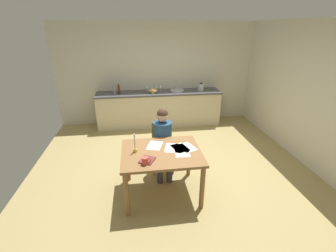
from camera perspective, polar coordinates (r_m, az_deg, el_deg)
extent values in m
cube|color=tan|center=(4.44, 1.08, -10.77)|extent=(5.20, 5.20, 0.04)
cube|color=beige|center=(6.38, -2.63, 12.59)|extent=(5.20, 0.12, 2.60)
cube|color=beige|center=(4.98, 32.40, 6.09)|extent=(0.12, 5.20, 2.60)
cube|color=beige|center=(6.25, -2.16, 4.13)|extent=(3.18, 0.60, 0.86)
cube|color=#4C4C51|center=(6.12, -2.22, 8.12)|extent=(3.22, 0.64, 0.04)
cube|color=olive|center=(3.50, -1.63, -6.52)|extent=(1.18, 0.96, 0.04)
cylinder|color=olive|center=(3.35, -10.07, -16.15)|extent=(0.07, 0.07, 0.70)
cylinder|color=olive|center=(3.45, 8.32, -14.65)|extent=(0.07, 0.07, 0.70)
cylinder|color=olive|center=(4.04, -9.82, -8.63)|extent=(0.07, 0.07, 0.70)
cylinder|color=olive|center=(4.13, 5.11, -7.63)|extent=(0.07, 0.07, 0.70)
cube|color=olive|center=(4.21, -1.33, -5.24)|extent=(0.42, 0.42, 0.04)
cube|color=olive|center=(4.29, -1.54, -1.60)|extent=(0.36, 0.05, 0.40)
cylinder|color=olive|center=(4.18, -3.47, -9.25)|extent=(0.04, 0.04, 0.44)
cylinder|color=olive|center=(4.20, 1.22, -9.02)|extent=(0.04, 0.04, 0.44)
cylinder|color=olive|center=(4.47, -3.66, -6.93)|extent=(0.04, 0.04, 0.44)
cylinder|color=olive|center=(4.49, 0.71, -6.73)|extent=(0.04, 0.04, 0.44)
cylinder|color=navy|center=(4.09, -1.32, -2.34)|extent=(0.33, 0.33, 0.50)
sphere|color=#D8AD8C|center=(3.95, -1.37, 2.39)|extent=(0.20, 0.20, 0.20)
sphere|color=#473323|center=(3.93, -1.38, 2.94)|extent=(0.19, 0.19, 0.19)
cylinder|color=#383847|center=(4.03, -2.23, -6.75)|extent=(0.15, 0.39, 0.13)
cylinder|color=#383847|center=(3.99, -2.00, -10.91)|extent=(0.10, 0.10, 0.45)
cylinder|color=#383847|center=(4.04, 0.05, -6.65)|extent=(0.15, 0.39, 0.13)
cylinder|color=#383847|center=(4.00, 0.33, -10.79)|extent=(0.10, 0.10, 0.45)
cylinder|color=#D84C3F|center=(3.18, -5.62, -8.44)|extent=(0.09, 0.09, 0.10)
torus|color=#D84C3F|center=(3.18, -4.74, -8.31)|extent=(0.07, 0.01, 0.07)
cylinder|color=gold|center=(3.50, -7.99, -5.90)|extent=(0.06, 0.06, 0.05)
cylinder|color=white|center=(3.43, -8.12, -3.76)|extent=(0.02, 0.02, 0.24)
cube|color=brown|center=(3.27, -5.06, -8.26)|extent=(0.26, 0.27, 0.02)
cube|color=white|center=(3.59, 2.97, -5.32)|extent=(0.30, 0.35, 0.00)
cube|color=white|center=(3.59, 1.03, -5.34)|extent=(0.27, 0.34, 0.00)
cube|color=white|center=(3.66, -3.25, -4.75)|extent=(0.29, 0.35, 0.00)
cube|color=white|center=(3.48, 3.44, -6.36)|extent=(0.23, 0.31, 0.00)
cube|color=white|center=(3.62, 4.66, -5.17)|extent=(0.30, 0.35, 0.00)
cylinder|color=#B2B7BC|center=(6.17, 2.23, 8.64)|extent=(0.36, 0.36, 0.04)
cylinder|color=silver|center=(6.30, 1.98, 9.88)|extent=(0.02, 0.02, 0.24)
cylinder|color=#8C999E|center=(6.04, -12.88, 8.75)|extent=(0.06, 0.06, 0.24)
cylinder|color=#8C999E|center=(6.01, -13.01, 10.14)|extent=(0.03, 0.03, 0.06)
cylinder|color=#593319|center=(6.04, -11.90, 8.68)|extent=(0.06, 0.06, 0.21)
cylinder|color=#593319|center=(6.01, -12.00, 9.88)|extent=(0.03, 0.03, 0.05)
ellipsoid|color=tan|center=(6.02, -3.68, 8.60)|extent=(0.25, 0.25, 0.11)
cylinder|color=#B7BABF|center=(6.30, 8.01, 9.38)|extent=(0.18, 0.18, 0.18)
cone|color=#262628|center=(6.27, 8.07, 10.36)|extent=(0.11, 0.11, 0.04)
cylinder|color=silver|center=(6.26, -1.79, 8.69)|extent=(0.06, 0.06, 0.00)
cylinder|color=silver|center=(6.25, -1.79, 9.02)|extent=(0.01, 0.01, 0.07)
cone|color=silver|center=(6.24, -1.80, 9.68)|extent=(0.07, 0.07, 0.08)
cylinder|color=silver|center=(6.25, -2.88, 8.64)|extent=(0.06, 0.06, 0.00)
cylinder|color=silver|center=(6.24, -2.89, 8.97)|extent=(0.01, 0.01, 0.07)
cone|color=silver|center=(6.22, -2.90, 9.64)|extent=(0.07, 0.07, 0.08)
cylinder|color=silver|center=(6.24, -3.86, 8.60)|extent=(0.06, 0.06, 0.00)
cylinder|color=silver|center=(6.23, -3.87, 8.93)|extent=(0.01, 0.01, 0.07)
cone|color=silver|center=(6.22, -3.89, 9.60)|extent=(0.07, 0.07, 0.08)
cylinder|color=silver|center=(6.23, -5.07, 8.54)|extent=(0.06, 0.06, 0.00)
cylinder|color=silver|center=(6.23, -5.08, 8.87)|extent=(0.01, 0.01, 0.07)
cone|color=silver|center=(6.21, -5.11, 9.55)|extent=(0.07, 0.07, 0.08)
cylinder|color=#F2CC4C|center=(5.94, -3.73, 8.38)|extent=(0.08, 0.08, 0.11)
torus|color=#F2CC4C|center=(5.94, -3.30, 8.45)|extent=(0.07, 0.01, 0.07)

